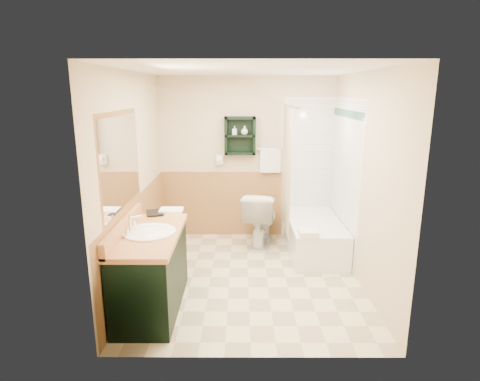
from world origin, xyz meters
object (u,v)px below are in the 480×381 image
at_px(wall_shelf, 240,136).
at_px(hair_dryer, 220,159).
at_px(bathtub, 313,235).
at_px(toilet, 261,219).
at_px(vanity_book, 146,204).
at_px(vanity, 152,271).
at_px(soap_bottle_b, 245,131).
at_px(soap_bottle_a, 235,133).

relative_size(wall_shelf, hair_dryer, 2.29).
xyz_separation_m(bathtub, toilet, (-0.73, 0.23, 0.16)).
height_order(wall_shelf, vanity_book, wall_shelf).
height_order(bathtub, vanity_book, vanity_book).
bearing_deg(bathtub, hair_dryer, 155.95).
bearing_deg(vanity, vanity_book, 105.25).
xyz_separation_m(vanity_book, soap_bottle_b, (1.13, 1.48, 0.68)).
bearing_deg(wall_shelf, hair_dryer, 175.24).
relative_size(wall_shelf, soap_bottle_b, 4.33).
distance_m(toilet, soap_bottle_b, 1.29).
bearing_deg(hair_dryer, toilet, -31.45).
bearing_deg(vanity_book, wall_shelf, 39.44).
xyz_separation_m(wall_shelf, bathtub, (1.03, -0.57, -1.32)).
height_order(soap_bottle_a, soap_bottle_b, soap_bottle_b).
bearing_deg(soap_bottle_b, toilet, -55.41).
xyz_separation_m(wall_shelf, hair_dryer, (-0.30, 0.02, -0.35)).
xyz_separation_m(toilet, soap_bottle_b, (-0.23, 0.34, 1.22)).
xyz_separation_m(wall_shelf, soap_bottle_a, (-0.08, -0.01, 0.04)).
xyz_separation_m(vanity, toilet, (1.19, 1.75, -0.01)).
height_order(wall_shelf, soap_bottle_b, wall_shelf).
distance_m(wall_shelf, hair_dryer, 0.46).
bearing_deg(soap_bottle_b, bathtub, -30.34).
height_order(toilet, vanity_book, vanity_book).
height_order(wall_shelf, toilet, wall_shelf).
bearing_deg(vanity, bathtub, 38.47).
height_order(vanity, bathtub, vanity).
height_order(hair_dryer, toilet, hair_dryer).
distance_m(vanity, toilet, 2.12).
relative_size(bathtub, vanity_book, 6.03).
height_order(wall_shelf, soap_bottle_a, wall_shelf).
bearing_deg(vanity, soap_bottle_b, 65.28).
relative_size(wall_shelf, toilet, 0.69).
xyz_separation_m(soap_bottle_a, soap_bottle_b, (0.14, 0.00, 0.02)).
bearing_deg(hair_dryer, soap_bottle_b, -4.69).
distance_m(vanity, soap_bottle_a, 2.54).
relative_size(vanity, vanity_book, 5.16).
bearing_deg(toilet, vanity, 66.89).
relative_size(bathtub, toilet, 1.87).
xyz_separation_m(hair_dryer, soap_bottle_b, (0.37, -0.03, 0.41)).
xyz_separation_m(hair_dryer, vanity, (-0.59, -2.12, -0.79)).
bearing_deg(bathtub, vanity_book, -156.18).
height_order(bathtub, soap_bottle_b, soap_bottle_b).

